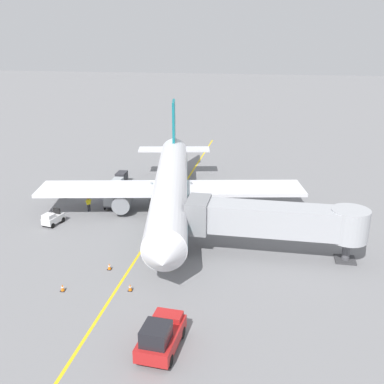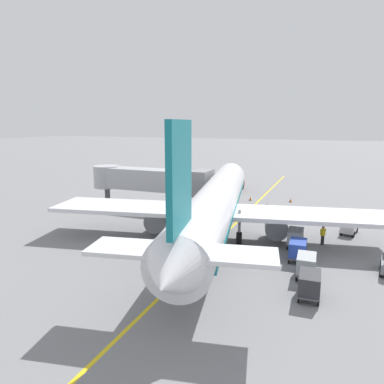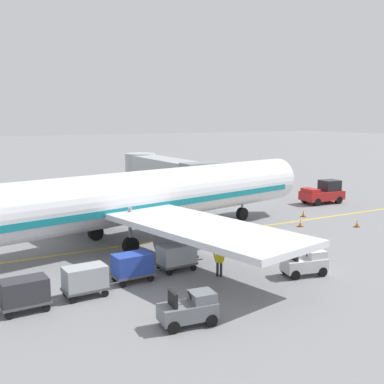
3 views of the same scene
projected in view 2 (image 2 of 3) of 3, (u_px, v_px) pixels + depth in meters
name	position (u px, v px, depth m)	size (l,w,h in m)	color
ground_plane	(227.00, 232.00, 34.87)	(400.00, 400.00, 0.00)	slate
gate_lead_in_line	(227.00, 232.00, 34.87)	(0.24, 80.00, 0.01)	gold
parked_airliner	(216.00, 203.00, 32.83)	(30.44, 37.15, 10.63)	silver
jet_bridge	(150.00, 180.00, 44.77)	(16.10, 3.50, 4.98)	#A8AAAF
pushback_tractor	(234.00, 183.00, 56.24)	(2.48, 4.53, 2.40)	#B21E1E
baggage_tug_lead	(349.00, 226.00, 34.23)	(1.72, 2.69, 1.62)	silver
baggage_cart_front	(295.00, 237.00, 30.34)	(1.38, 2.92, 1.58)	#4C4C51
baggage_cart_second_in_train	(298.00, 249.00, 27.43)	(1.38, 2.92, 1.58)	#4C4C51
baggage_cart_third_in_train	(306.00, 264.00, 24.45)	(1.38, 2.92, 1.58)	#4C4C51
baggage_cart_tail_end	(310.00, 283.00, 21.55)	(1.38, 2.92, 1.58)	#4C4C51
ground_crew_wing_walker	(323.00, 234.00, 31.01)	(0.54, 0.61, 1.69)	#232328
safety_cone_nose_left	(267.00, 205.00, 45.22)	(0.36, 0.36, 0.59)	black
safety_cone_nose_right	(291.00, 200.00, 47.93)	(0.36, 0.36, 0.59)	black
safety_cone_wing_tip	(250.00, 198.00, 48.95)	(0.36, 0.36, 0.59)	black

